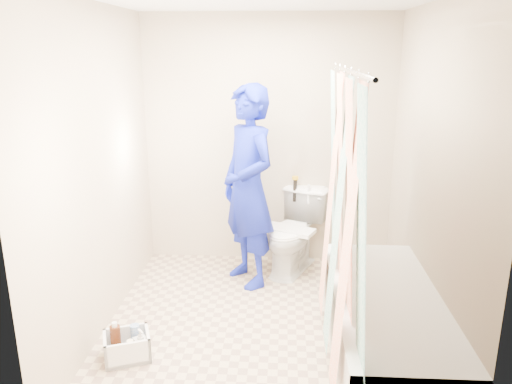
# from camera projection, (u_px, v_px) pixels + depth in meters

# --- Properties ---
(floor) EXTENTS (2.60, 2.60, 0.00)m
(floor) POSITION_uv_depth(u_px,v_px,m) (262.00, 323.00, 3.91)
(floor) COLOR tan
(floor) RESTS_ON ground
(wall_back) EXTENTS (2.40, 0.02, 2.40)m
(wall_back) POSITION_uv_depth(u_px,v_px,m) (269.00, 142.00, 4.82)
(wall_back) COLOR #B5AA8B
(wall_back) RESTS_ON ground
(wall_front) EXTENTS (2.40, 0.02, 2.40)m
(wall_front) POSITION_uv_depth(u_px,v_px,m) (250.00, 243.00, 2.33)
(wall_front) COLOR #B5AA8B
(wall_front) RESTS_ON ground
(wall_left) EXTENTS (0.02, 2.60, 2.40)m
(wall_left) POSITION_uv_depth(u_px,v_px,m) (99.00, 173.00, 3.64)
(wall_left) COLOR #B5AA8B
(wall_left) RESTS_ON ground
(wall_right) EXTENTS (0.02, 2.60, 2.40)m
(wall_right) POSITION_uv_depth(u_px,v_px,m) (433.00, 178.00, 3.51)
(wall_right) COLOR #B5AA8B
(wall_right) RESTS_ON ground
(bathtub) EXTENTS (0.70, 1.75, 0.50)m
(bathtub) POSITION_uv_depth(u_px,v_px,m) (384.00, 325.00, 3.38)
(bathtub) COLOR white
(bathtub) RESTS_ON ground
(curtain_rod) EXTENTS (0.02, 1.90, 0.02)m
(curtain_rod) POSITION_uv_depth(u_px,v_px,m) (348.00, 70.00, 2.93)
(curtain_rod) COLOR silver
(curtain_rod) RESTS_ON wall_back
(shower_curtain) EXTENTS (0.06, 1.75, 1.80)m
(shower_curtain) POSITION_uv_depth(u_px,v_px,m) (340.00, 220.00, 3.19)
(shower_curtain) COLOR white
(shower_curtain) RESTS_ON curtain_rod
(toilet) EXTENTS (0.70, 0.87, 0.77)m
(toilet) POSITION_uv_depth(u_px,v_px,m) (294.00, 232.00, 4.75)
(toilet) COLOR white
(toilet) RESTS_ON ground
(tank_lid) EXTENTS (0.52, 0.38, 0.04)m
(tank_lid) POSITION_uv_depth(u_px,v_px,m) (288.00, 230.00, 4.62)
(tank_lid) COLOR white
(tank_lid) RESTS_ON toilet
(tank_internals) EXTENTS (0.18, 0.10, 0.25)m
(tank_internals) POSITION_uv_depth(u_px,v_px,m) (299.00, 189.00, 4.84)
(tank_internals) COLOR black
(tank_internals) RESTS_ON toilet
(plumber) EXTENTS (0.73, 0.78, 1.80)m
(plumber) POSITION_uv_depth(u_px,v_px,m) (248.00, 187.00, 4.38)
(plumber) COLOR #101DA0
(plumber) RESTS_ON ground
(cleaning_caddy) EXTENTS (0.37, 0.34, 0.24)m
(cleaning_caddy) POSITION_uv_depth(u_px,v_px,m) (129.00, 347.00, 3.45)
(cleaning_caddy) COLOR white
(cleaning_caddy) RESTS_ON ground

